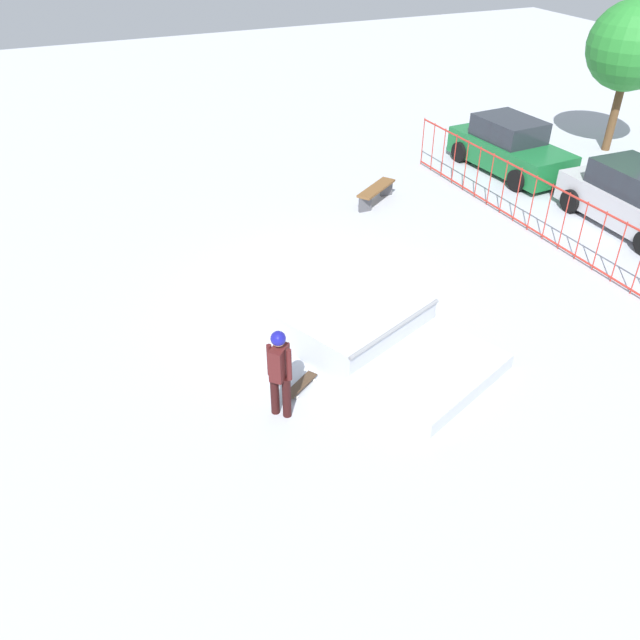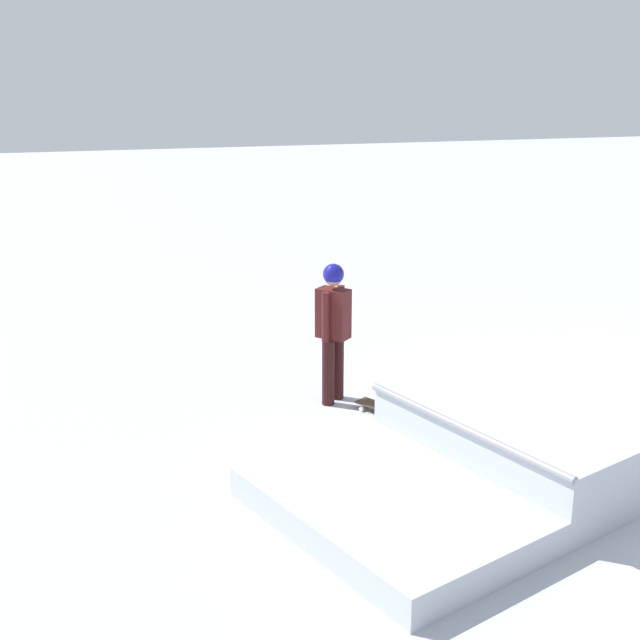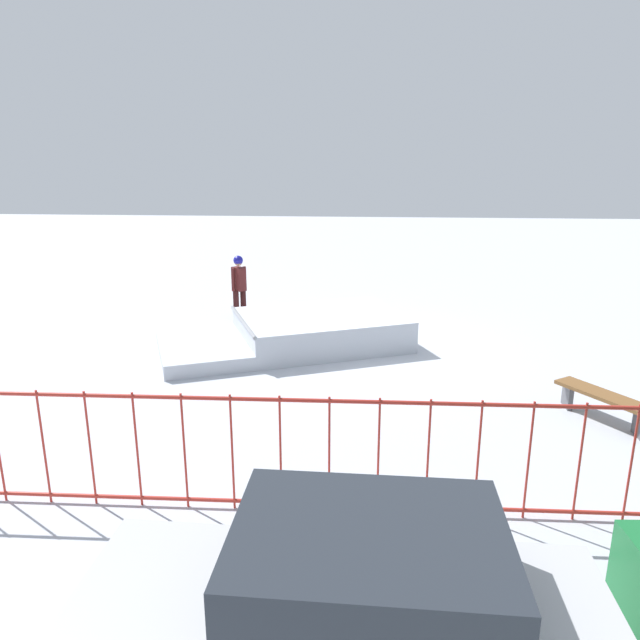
% 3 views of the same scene
% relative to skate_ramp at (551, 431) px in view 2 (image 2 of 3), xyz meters
% --- Properties ---
extents(skate_ramp, '(5.98, 4.48, 0.74)m').
position_rel_skate_ramp_xyz_m(skate_ramp, '(0.00, 0.00, 0.00)').
color(skate_ramp, silver).
rests_on(skate_ramp, ground).
extents(skater, '(0.42, 0.43, 1.73)m').
position_rel_skate_ramp_xyz_m(skater, '(1.83, -2.03, 0.69)').
color(skater, black).
rests_on(skater, ground).
extents(skateboard, '(0.61, 0.78, 0.09)m').
position_rel_skate_ramp_xyz_m(skateboard, '(1.34, -1.47, -0.24)').
color(skateboard, '#3F2D1E').
rests_on(skateboard, ground).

